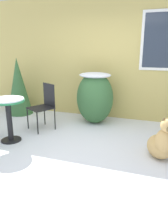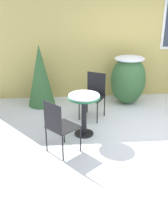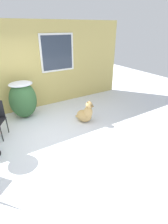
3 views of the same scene
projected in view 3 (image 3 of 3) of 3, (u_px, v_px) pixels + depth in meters
ground_plane at (47, 140)px, 4.50m from camera, size 16.00×16.00×0.00m
house_wall at (20, 68)px, 5.56m from camera, size 8.00×0.10×2.84m
shrub_left at (23, 99)px, 5.41m from camera, size 0.83×0.72×1.16m
dog at (85, 114)px, 5.27m from camera, size 0.54×0.67×0.71m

